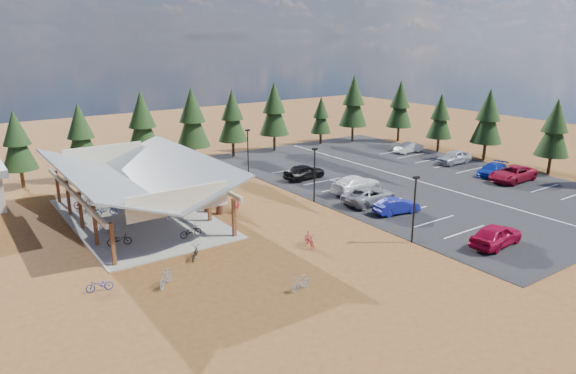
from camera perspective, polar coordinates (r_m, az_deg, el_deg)
The scene contains 45 objects.
ground at distance 43.79m, azimuth -0.67°, elevation -3.48°, with size 140.00×140.00×0.00m, color brown.
asphalt_lot at distance 57.71m, azimuth 12.95°, elevation 1.02°, with size 27.00×44.00×0.04m, color black.
concrete_pad at distance 45.59m, azimuth -16.23°, elevation -3.28°, with size 10.60×18.60×0.10m, color gray.
bike_pavilion at distance 44.51m, azimuth -16.61°, elevation 1.30°, with size 11.65×19.40×4.97m.
lamp_post_0 at distance 38.91m, azimuth 13.86°, elevation -1.92°, with size 0.50×0.25×5.14m.
lamp_post_1 at distance 47.28m, azimuth 2.96°, elevation 1.77°, with size 0.50×0.25×5.14m.
lamp_post_2 at distance 56.96m, azimuth -4.48°, elevation 4.26°, with size 0.50×0.25×5.14m.
trash_bin_0 at distance 45.09m, azimuth -7.59°, elevation -2.43°, with size 0.60×0.60×0.90m, color #4D291B.
trash_bin_1 at distance 45.57m, azimuth -8.91°, elevation -2.28°, with size 0.60×0.60×0.90m, color #4D291B.
pine_1 at distance 58.17m, azimuth -27.91°, elevation 4.55°, with size 3.42×3.42×7.97m.
pine_2 at distance 58.08m, azimuth -22.06°, elevation 5.48°, with size 3.59×3.59×8.36m.
pine_3 at distance 59.89m, azimuth -15.89°, elevation 6.86°, with size 3.96×3.96×9.22m.
pine_4 at distance 62.09m, azimuth -10.60°, elevation 7.56°, with size 3.99×3.99×9.28m.
pine_5 at distance 65.68m, azimuth -6.21°, elevation 7.84°, with size 3.69×3.69×8.60m.
pine_6 at distance 68.95m, azimuth -1.56°, elevation 8.64°, with size 3.95×3.95×9.21m.
pine_7 at distance 73.61m, azimuth 3.68°, elevation 7.95°, with size 2.93×2.93×6.82m.
pine_8 at distance 75.99m, azimuth 7.29°, elevation 9.43°, with size 4.14×4.14×9.64m.
pine_10 at distance 64.11m, azimuth 27.52°, elevation 5.82°, with size 3.64×3.64×8.47m.
pine_11 at distance 68.35m, azimuth 21.35°, elevation 7.30°, with size 3.81×3.81×8.88m.
pine_12 at distance 71.41m, azimuth 16.57°, elevation 7.55°, with size 3.35×3.35×7.81m.
pine_13 at distance 77.36m, azimuth 12.33°, elevation 8.97°, with size 3.81×3.81×8.88m.
bike_0 at distance 39.80m, azimuth -18.23°, elevation -5.57°, with size 0.61×1.75×0.92m, color black.
bike_1 at distance 42.75m, azimuth -19.18°, elevation -4.07°, with size 0.48×1.68×1.01m, color #9A9DA3.
bike_2 at distance 46.65m, azimuth -19.62°, elevation -2.43°, with size 0.67×1.92×1.01m, color #194395.
bike_3 at distance 49.54m, azimuth -21.78°, elevation -1.52°, with size 0.52×1.84×1.10m, color #9A3B1F.
bike_4 at distance 40.05m, azimuth -10.75°, elevation -4.85°, with size 0.62×1.78×0.94m, color black.
bike_5 at distance 44.11m, azimuth -12.48°, elevation -2.95°, with size 0.44×1.57×0.94m, color #9B9CA5.
bike_6 at distance 46.33m, azimuth -12.88°, elevation -2.10°, with size 0.56×1.60×0.84m, color navy.
bike_7 at distance 52.56m, azimuth -16.83°, elevation -0.14°, with size 0.45×1.58×0.95m, color maroon.
bike_9 at distance 33.09m, azimuth -13.42°, elevation -9.79°, with size 0.50×1.76×1.06m, color gray.
bike_10 at distance 33.61m, azimuth -20.22°, elevation -10.17°, with size 0.56×1.60×0.84m, color navy.
bike_11 at distance 37.86m, azimuth 2.37°, elevation -5.86°, with size 0.52×1.83×1.10m, color maroon.
bike_12 at distance 36.44m, azimuth -10.34°, elevation -7.22°, with size 0.60×1.71×0.90m, color black.
bike_13 at distance 31.71m, azimuth 1.41°, elevation -10.62°, with size 0.45×1.59×0.95m, color gray.
bike_14 at distance 45.87m, azimuth -7.30°, elevation -2.14°, with size 0.55×1.59×0.84m, color navy.
bike_15 at distance 45.60m, azimuth -5.76°, elevation -2.03°, with size 0.51×1.81×1.09m, color maroon.
car_0 at distance 40.80m, azimuth 22.11°, elevation -4.96°, with size 1.96×4.88×1.66m, color #A0082D.
car_1 at distance 45.63m, azimuth 11.99°, elevation -2.07°, with size 1.44×4.13×1.36m, color navy.
car_2 at distance 47.89m, azimuth 9.04°, elevation -0.91°, with size 2.56×5.56×1.55m, color gray.
car_3 at distance 51.14m, azimuth 7.59°, elevation 0.33°, with size 2.33×5.73×1.66m, color white.
car_4 at distance 55.48m, azimuth 1.82°, elevation 1.72°, with size 1.93×4.80×1.64m, color black.
car_6 at distance 59.60m, azimuth 23.69°, elevation 1.36°, with size 2.72×5.90×1.64m, color maroon.
car_7 at distance 61.27m, azimuth 21.73°, elevation 1.81°, with size 1.87×4.61×1.34m, color #0D269A.
car_8 at distance 65.41m, azimuth 17.96°, elevation 3.18°, with size 1.93×4.81×1.64m, color #A4A8AD.
car_9 at distance 70.23m, azimuth 13.22°, elevation 4.28°, with size 1.42×4.06×1.34m, color silver.
Camera 1 is at (-23.18, -34.06, 14.84)m, focal length 32.00 mm.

